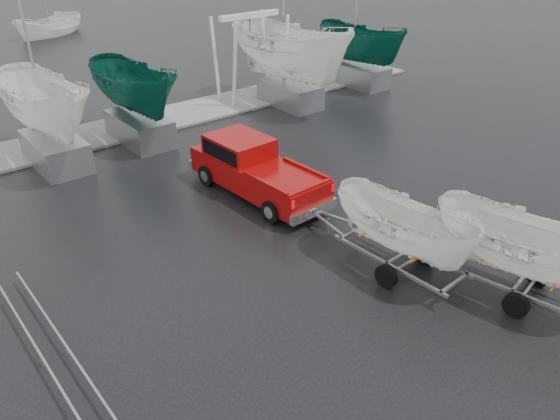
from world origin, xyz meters
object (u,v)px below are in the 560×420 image
at_px(trailer_hitched, 410,182).
at_px(trailer_parked, 544,194).
at_px(boat_hoist, 250,45).
at_px(pickup_truck, 252,166).

xyz_separation_m(trailer_hitched, trailer_parked, (1.41, -2.55, 0.24)).
bearing_deg(boat_hoist, trailer_parked, -104.72).
height_order(pickup_truck, boat_hoist, boat_hoist).
bearing_deg(trailer_hitched, trailer_parked, -63.25).
xyz_separation_m(pickup_truck, trailer_parked, (1.64, -8.67, 1.89)).
bearing_deg(trailer_hitched, boat_hoist, 65.67).
relative_size(pickup_truck, trailer_parked, 1.03).
xyz_separation_m(pickup_truck, boat_hoist, (6.10, 8.29, 1.75)).
height_order(trailer_hitched, boat_hoist, trailer_hitched).
height_order(trailer_hitched, trailer_parked, trailer_parked).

